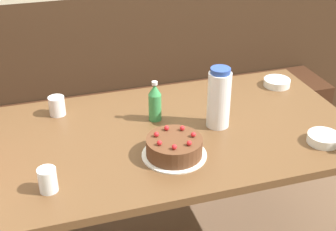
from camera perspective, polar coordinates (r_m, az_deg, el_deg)
The scene contains 9 objects.
bench_seat at distance 2.96m, azimuth -3.91°, elevation -2.18°, with size 2.56×0.38×0.45m.
dining_table at distance 2.06m, azimuth 1.21°, elevation -3.70°, with size 1.54×0.88×0.73m.
birthday_cake at distance 1.83m, azimuth 0.77°, elevation -3.89°, with size 0.26×0.26×0.10m.
water_pitcher at distance 2.00m, azimuth 6.22°, elevation 2.12°, with size 0.10×0.10×0.27m.
soju_bottle at distance 2.05m, azimuth -1.61°, elevation 1.66°, with size 0.06×0.06×0.19m.
bowl_soup_white at distance 2.02m, azimuth 18.41°, elevation -2.67°, with size 0.13×0.13×0.04m.
bowl_rice_small at distance 2.46m, azimuth 13.14°, elevation 3.94°, with size 0.13×0.13×0.04m.
glass_water_tall at distance 1.70m, azimuth -14.45°, elevation -7.61°, with size 0.07×0.07×0.09m.
glass_tumbler_short at distance 2.17m, azimuth -13.39°, elevation 1.15°, with size 0.07×0.07×0.09m.
Camera 1 is at (-0.55, -1.63, 1.77)m, focal length 50.00 mm.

